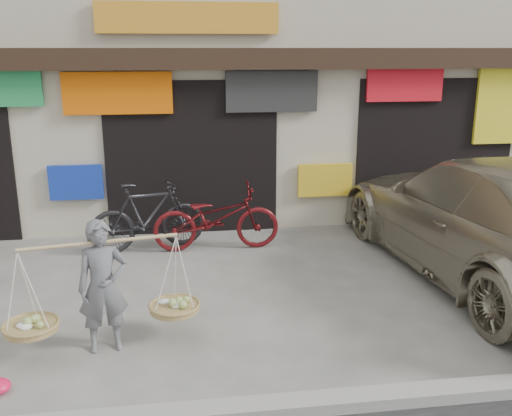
{
  "coord_description": "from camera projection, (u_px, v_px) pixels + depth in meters",
  "views": [
    {
      "loc": [
        -0.28,
        -6.45,
        3.23
      ],
      "look_at": [
        0.77,
        0.9,
        1.14
      ],
      "focal_mm": 40.0,
      "sensor_mm": 36.0,
      "label": 1
    }
  ],
  "objects": [
    {
      "name": "ground",
      "position": [
        205.0,
        318.0,
        7.06
      ],
      "size": [
        70.0,
        70.0,
        0.0
      ],
      "primitive_type": "plane",
      "color": "gray",
      "rests_on": "ground"
    },
    {
      "name": "kerb",
      "position": [
        217.0,
        412.0,
        5.14
      ],
      "size": [
        70.0,
        0.25,
        0.12
      ],
      "primitive_type": "cube",
      "color": "gray",
      "rests_on": "ground"
    },
    {
      "name": "shophouse_block",
      "position": [
        185.0,
        37.0,
        12.24
      ],
      "size": [
        14.0,
        6.32,
        7.0
      ],
      "color": "#BDB299",
      "rests_on": "ground"
    },
    {
      "name": "street_vendor",
      "position": [
        104.0,
        292.0,
        6.17
      ],
      "size": [
        2.07,
        0.82,
        1.48
      ],
      "rotation": [
        0.0,
        0.0,
        0.17
      ],
      "color": "slate",
      "rests_on": "ground"
    },
    {
      "name": "bike_1",
      "position": [
        148.0,
        216.0,
        9.31
      ],
      "size": [
        1.98,
        0.98,
        1.15
      ],
      "primitive_type": "imported",
      "rotation": [
        0.0,
        0.0,
        1.81
      ],
      "color": "black",
      "rests_on": "ground"
    },
    {
      "name": "bike_2",
      "position": [
        216.0,
        218.0,
        9.33
      ],
      "size": [
        2.07,
        0.74,
        1.08
      ],
      "primitive_type": "imported",
      "rotation": [
        0.0,
        0.0,
        1.58
      ],
      "color": "#570E12",
      "rests_on": "ground"
    },
    {
      "name": "suv",
      "position": [
        489.0,
        217.0,
        8.18
      ],
      "size": [
        2.98,
        6.28,
        1.77
      ],
      "rotation": [
        0.0,
        0.0,
        3.23
      ],
      "color": "#A79E87",
      "rests_on": "ground"
    }
  ]
}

